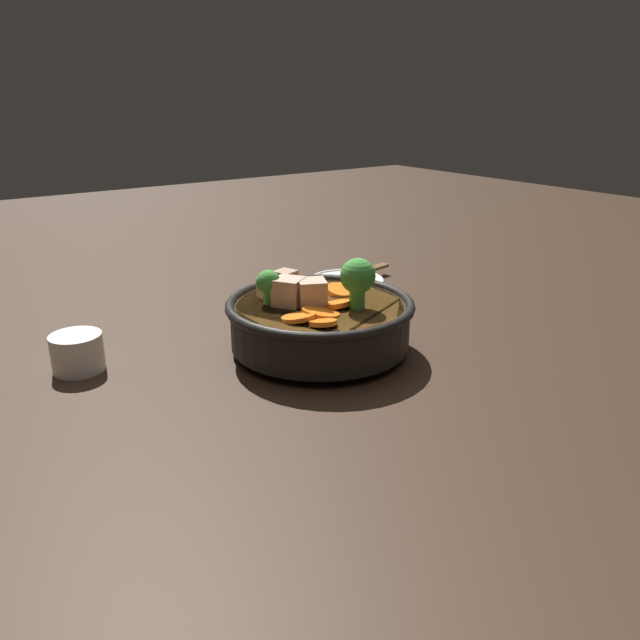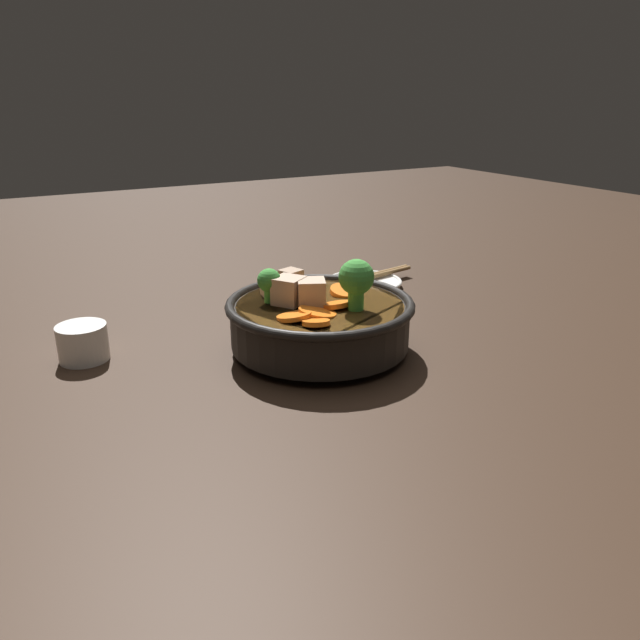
% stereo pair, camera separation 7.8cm
% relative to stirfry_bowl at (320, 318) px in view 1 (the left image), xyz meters
% --- Properties ---
extents(ground_plane, '(3.00, 3.00, 0.00)m').
position_rel_stirfry_bowl_xyz_m(ground_plane, '(0.00, 0.00, -0.04)').
color(ground_plane, black).
extents(stirfry_bowl, '(0.24, 0.24, 0.13)m').
position_rel_stirfry_bowl_xyz_m(stirfry_bowl, '(0.00, 0.00, 0.00)').
color(stirfry_bowl, black).
rests_on(stirfry_bowl, ground_plane).
extents(side_saucer, '(0.13, 0.13, 0.01)m').
position_rel_stirfry_bowl_xyz_m(side_saucer, '(0.20, 0.20, -0.04)').
color(side_saucer, white).
rests_on(side_saucer, ground_plane).
extents(tea_cup, '(0.06, 0.06, 0.05)m').
position_rel_stirfry_bowl_xyz_m(tea_cup, '(-0.27, 0.12, -0.02)').
color(tea_cup, white).
rests_on(tea_cup, ground_plane).
extents(chopsticks_pair, '(0.21, 0.05, 0.01)m').
position_rel_stirfry_bowl_xyz_m(chopsticks_pair, '(0.20, 0.20, -0.03)').
color(chopsticks_pair, olive).
rests_on(chopsticks_pair, side_saucer).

